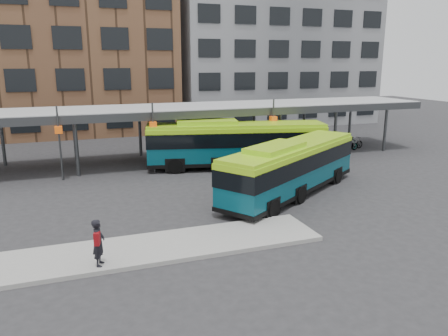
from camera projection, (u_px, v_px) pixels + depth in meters
ground at (249, 212)px, 22.38m from camera, size 120.00×120.00×0.00m
boarding_island at (154, 248)px, 17.81m from camera, size 14.00×3.00×0.18m
canopy at (183, 110)px, 33.19m from camera, size 40.00×6.53×4.80m
building_brick at (43, 27)px, 45.70m from camera, size 26.00×14.00×22.00m
building_grey at (268, 41)px, 54.50m from camera, size 24.00×14.00×20.00m
bus_front at (292, 166)px, 24.88m from camera, size 11.08×8.43×3.20m
bus_rear at (235, 143)px, 31.28m from camera, size 12.94×5.44×3.49m
pedestrian at (99, 242)px, 15.92m from camera, size 0.59×0.74×1.78m
bike_rack at (336, 145)px, 37.56m from camera, size 5.78×1.39×1.08m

